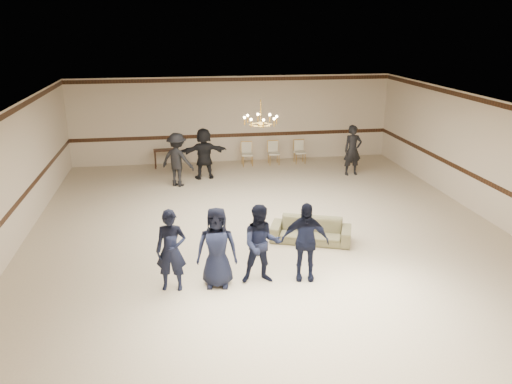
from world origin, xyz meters
TOP-DOWN VIEW (x-y plane):
  - room at (0.00, 0.00)m, footprint 12.01×14.01m
  - chair_rail at (0.00, 6.99)m, footprint 12.00×0.02m
  - crown_molding at (0.00, 6.99)m, footprint 12.00×0.02m
  - chandelier at (0.00, 1.00)m, footprint 0.94×0.94m
  - boy_a at (-2.41, -2.66)m, footprint 0.66×0.49m
  - boy_b at (-1.51, -2.66)m, footprint 0.88×0.64m
  - boy_c at (-0.61, -2.66)m, footprint 0.85×0.68m
  - boy_d at (0.29, -2.66)m, footprint 1.04×0.59m
  - settee at (0.92, -0.84)m, footprint 2.07×1.38m
  - adult_left at (-2.17, 4.17)m, footprint 1.30×1.14m
  - adult_mid at (-1.27, 4.87)m, footprint 1.66×0.68m
  - adult_right at (3.83, 4.47)m, footprint 0.66×0.45m
  - banquet_chair_left at (0.41, 6.25)m, footprint 0.45×0.45m
  - banquet_chair_mid at (1.41, 6.25)m, footprint 0.44×0.44m
  - banquet_chair_right at (2.41, 6.25)m, footprint 0.44×0.44m
  - console_table at (-2.59, 6.45)m, footprint 0.83×0.38m

SIDE VIEW (x-z plane):
  - settee at x=0.92m, z-range 0.00..0.56m
  - console_table at x=-2.59m, z-range 0.00..0.68m
  - banquet_chair_left at x=0.41m, z-range 0.00..0.86m
  - banquet_chair_mid at x=1.41m, z-range 0.00..0.86m
  - banquet_chair_right at x=2.41m, z-range 0.00..0.86m
  - boy_a at x=-2.41m, z-range 0.00..1.67m
  - boy_b at x=-1.51m, z-range 0.00..1.67m
  - boy_c at x=-0.61m, z-range 0.00..1.67m
  - boy_d at x=0.29m, z-range 0.00..1.67m
  - adult_left at x=-2.17m, z-range 0.00..1.75m
  - adult_mid at x=-1.27m, z-range 0.00..1.75m
  - adult_right at x=3.83m, z-range 0.00..1.75m
  - chair_rail at x=0.00m, z-range 0.93..1.07m
  - room at x=0.00m, z-range -0.01..3.20m
  - chandelier at x=0.00m, z-range 2.43..3.32m
  - crown_molding at x=0.00m, z-range 3.01..3.15m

